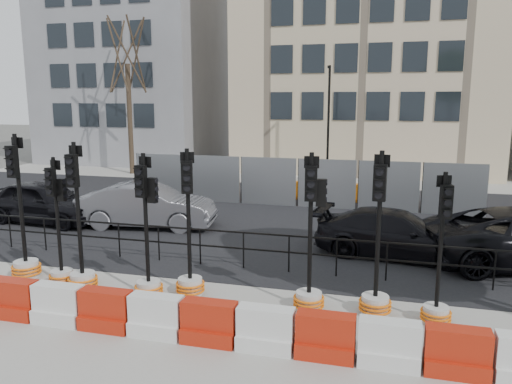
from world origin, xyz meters
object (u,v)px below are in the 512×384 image
(traffic_signal_d, at_px, (148,265))
(car_c, at_px, (397,234))
(car_a, at_px, (44,202))
(traffic_signal_h, at_px, (437,294))
(traffic_signal_a, at_px, (24,249))

(traffic_signal_d, xyz_separation_m, car_c, (5.35, 4.47, -0.12))
(car_a, bearing_deg, traffic_signal_h, -106.77)
(traffic_signal_h, bearing_deg, traffic_signal_a, 164.28)
(traffic_signal_a, bearing_deg, car_a, 128.20)
(traffic_signal_a, distance_m, car_a, 5.86)
(traffic_signal_h, height_order, car_a, traffic_signal_h)
(traffic_signal_h, distance_m, car_a, 13.75)
(traffic_signal_a, relative_size, car_a, 0.77)
(traffic_signal_d, xyz_separation_m, car_a, (-6.73, 5.30, -0.01))
(car_a, distance_m, car_c, 12.11)
(traffic_signal_a, xyz_separation_m, car_c, (8.89, 4.08, -0.08))
(traffic_signal_h, bearing_deg, car_c, 84.69)
(traffic_signal_a, distance_m, car_c, 9.78)
(traffic_signal_d, relative_size, car_a, 0.70)
(traffic_signal_h, relative_size, car_c, 0.64)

